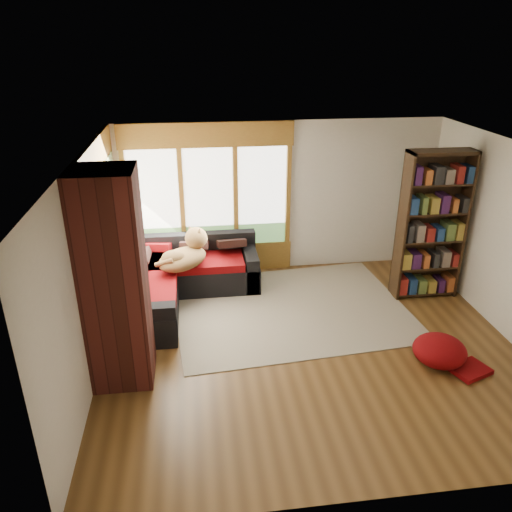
{
  "coord_description": "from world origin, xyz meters",
  "views": [
    {
      "loc": [
        -1.46,
        -5.56,
        3.87
      ],
      "look_at": [
        -0.61,
        0.91,
        0.95
      ],
      "focal_mm": 35.0,
      "sensor_mm": 36.0,
      "label": 1
    }
  ],
  "objects_px": {
    "area_rug": "(290,308)",
    "dog_brindle": "(131,273)",
    "pouf": "(440,350)",
    "dog_tan": "(186,252)",
    "brick_chimney": "(114,281)",
    "sectional_sofa": "(166,277)",
    "bookshelf": "(432,226)"
  },
  "relations": [
    {
      "from": "area_rug",
      "to": "dog_brindle",
      "type": "xyz_separation_m",
      "value": [
        -2.33,
        0.04,
        0.73
      ]
    },
    {
      "from": "dog_brindle",
      "to": "area_rug",
      "type": "bearing_deg",
      "value": -100.54
    },
    {
      "from": "pouf",
      "to": "dog_tan",
      "type": "height_order",
      "value": "dog_tan"
    },
    {
      "from": "pouf",
      "to": "dog_brindle",
      "type": "xyz_separation_m",
      "value": [
        -3.95,
        1.64,
        0.54
      ]
    },
    {
      "from": "brick_chimney",
      "to": "area_rug",
      "type": "xyz_separation_m",
      "value": [
        2.33,
        1.33,
        -1.29
      ]
    },
    {
      "from": "sectional_sofa",
      "to": "bookshelf",
      "type": "height_order",
      "value": "bookshelf"
    },
    {
      "from": "brick_chimney",
      "to": "dog_brindle",
      "type": "height_order",
      "value": "brick_chimney"
    },
    {
      "from": "sectional_sofa",
      "to": "bookshelf",
      "type": "xyz_separation_m",
      "value": [
        4.09,
        -0.53,
        0.87
      ]
    },
    {
      "from": "bookshelf",
      "to": "brick_chimney",
      "type": "bearing_deg",
      "value": -161.48
    },
    {
      "from": "bookshelf",
      "to": "dog_brindle",
      "type": "bearing_deg",
      "value": -178.12
    },
    {
      "from": "pouf",
      "to": "dog_tan",
      "type": "distance_m",
      "value": 3.89
    },
    {
      "from": "bookshelf",
      "to": "dog_brindle",
      "type": "xyz_separation_m",
      "value": [
        -4.54,
        -0.15,
        -0.44
      ]
    },
    {
      "from": "brick_chimney",
      "to": "bookshelf",
      "type": "bearing_deg",
      "value": 18.52
    },
    {
      "from": "area_rug",
      "to": "dog_brindle",
      "type": "height_order",
      "value": "dog_brindle"
    },
    {
      "from": "brick_chimney",
      "to": "bookshelf",
      "type": "relative_size",
      "value": 1.11
    },
    {
      "from": "dog_brindle",
      "to": "pouf",
      "type": "bearing_deg",
      "value": -121.95
    },
    {
      "from": "area_rug",
      "to": "pouf",
      "type": "bearing_deg",
      "value": -44.53
    },
    {
      "from": "pouf",
      "to": "sectional_sofa",
      "type": "bearing_deg",
      "value": 146.56
    },
    {
      "from": "pouf",
      "to": "area_rug",
      "type": "bearing_deg",
      "value": 135.47
    },
    {
      "from": "area_rug",
      "to": "sectional_sofa",
      "type": "bearing_deg",
      "value": 159.08
    },
    {
      "from": "sectional_sofa",
      "to": "pouf",
      "type": "relative_size",
      "value": 3.27
    },
    {
      "from": "bookshelf",
      "to": "pouf",
      "type": "bearing_deg",
      "value": -108.32
    },
    {
      "from": "area_rug",
      "to": "bookshelf",
      "type": "relative_size",
      "value": 1.49
    },
    {
      "from": "sectional_sofa",
      "to": "area_rug",
      "type": "distance_m",
      "value": 2.04
    },
    {
      "from": "dog_tan",
      "to": "sectional_sofa",
      "type": "bearing_deg",
      "value": 112.6
    },
    {
      "from": "bookshelf",
      "to": "dog_tan",
      "type": "relative_size",
      "value": 2.33
    },
    {
      "from": "bookshelf",
      "to": "pouf",
      "type": "height_order",
      "value": "bookshelf"
    },
    {
      "from": "bookshelf",
      "to": "dog_brindle",
      "type": "relative_size",
      "value": 3.01
    },
    {
      "from": "dog_tan",
      "to": "area_rug",
      "type": "bearing_deg",
      "value": -64.81
    },
    {
      "from": "bookshelf",
      "to": "dog_tan",
      "type": "bearing_deg",
      "value": 174.16
    },
    {
      "from": "area_rug",
      "to": "dog_brindle",
      "type": "distance_m",
      "value": 2.45
    },
    {
      "from": "brick_chimney",
      "to": "dog_brindle",
      "type": "relative_size",
      "value": 3.34
    }
  ]
}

